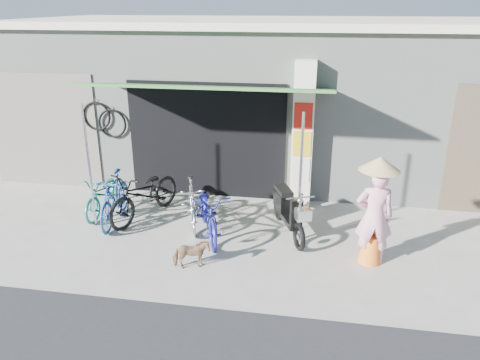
% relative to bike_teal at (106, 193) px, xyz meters
% --- Properties ---
extents(ground, '(80.00, 80.00, 0.00)m').
position_rel_bike_teal_xyz_m(ground, '(3.01, -1.30, -0.42)').
color(ground, '#ADA69C').
rests_on(ground, ground).
extents(bicycle_shop, '(12.30, 5.30, 3.66)m').
position_rel_bike_teal_xyz_m(bicycle_shop, '(3.00, 3.79, 1.41)').
color(bicycle_shop, '#969A93').
rests_on(bicycle_shop, ground).
extents(shop_pillar, '(0.42, 0.44, 3.00)m').
position_rel_bike_teal_xyz_m(shop_pillar, '(3.86, 1.14, 1.08)').
color(shop_pillar, silver).
rests_on(shop_pillar, ground).
extents(awning, '(4.60, 1.88, 2.72)m').
position_rel_bike_teal_xyz_m(awning, '(2.10, 0.32, 2.09)').
color(awning, '#31642D').
rests_on(awning, ground).
extents(neighbour_left, '(2.60, 0.06, 2.60)m').
position_rel_bike_teal_xyz_m(neighbour_left, '(-1.99, 1.29, 0.88)').
color(neighbour_left, '#6B665B').
rests_on(neighbour_left, ground).
extents(bike_teal, '(0.64, 1.63, 0.84)m').
position_rel_bike_teal_xyz_m(bike_teal, '(0.00, 0.00, 0.00)').
color(bike_teal, '#1A7563').
rests_on(bike_teal, ground).
extents(bike_blue, '(0.64, 1.69, 0.99)m').
position_rel_bike_teal_xyz_m(bike_blue, '(0.37, -0.39, 0.08)').
color(bike_blue, '#224E9D').
rests_on(bike_blue, ground).
extents(bike_black, '(1.31, 2.05, 1.02)m').
position_rel_bike_teal_xyz_m(bike_black, '(0.88, -0.10, 0.09)').
color(bike_black, black).
rests_on(bike_black, ground).
extents(bike_silver, '(0.87, 1.57, 0.91)m').
position_rel_bike_teal_xyz_m(bike_silver, '(1.88, -0.30, 0.03)').
color(bike_silver, '#9C9DA1').
rests_on(bike_silver, ground).
extents(bike_navy, '(1.25, 1.90, 0.95)m').
position_rel_bike_teal_xyz_m(bike_navy, '(2.28, -0.65, 0.05)').
color(bike_navy, navy).
rests_on(bike_navy, ground).
extents(street_dog, '(0.65, 0.46, 0.50)m').
position_rel_bike_teal_xyz_m(street_dog, '(2.27, -1.80, -0.17)').
color(street_dog, '#95764E').
rests_on(street_dog, ground).
extents(moped, '(0.82, 1.67, 0.99)m').
position_rel_bike_teal_xyz_m(moped, '(3.70, -0.29, 0.03)').
color(moped, black).
rests_on(moped, ground).
extents(nun, '(0.64, 0.64, 1.83)m').
position_rel_bike_teal_xyz_m(nun, '(5.12, -1.11, 0.48)').
color(nun, pink).
rests_on(nun, ground).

